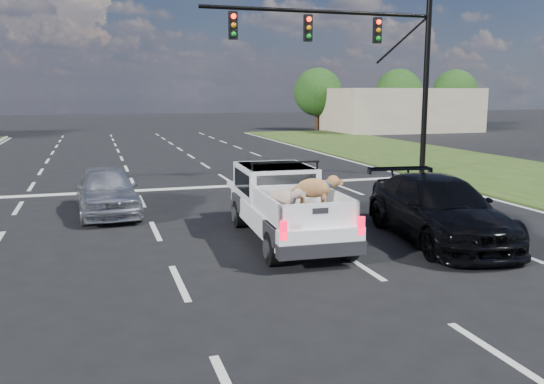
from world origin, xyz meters
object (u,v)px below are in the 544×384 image
Objects in this scene: traffic_signal at (372,54)px; pickup_truck at (285,204)px; silver_sedan at (107,190)px; black_coupe at (438,209)px.

traffic_signal reaches higher than pickup_truck.
silver_sedan is at bearing -157.73° from traffic_signal.
silver_sedan is 0.79× the size of black_coupe.
silver_sedan is at bearing 135.78° from pickup_truck.
pickup_truck is at bearing 168.42° from black_coupe.
black_coupe is (7.05, -5.18, 0.05)m from silver_sedan.
traffic_signal is 1.85× the size of black_coupe.
silver_sedan is (-9.99, -4.09, -4.06)m from traffic_signal.
pickup_truck is 1.24× the size of silver_sedan.
pickup_truck reaches higher than black_coupe.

